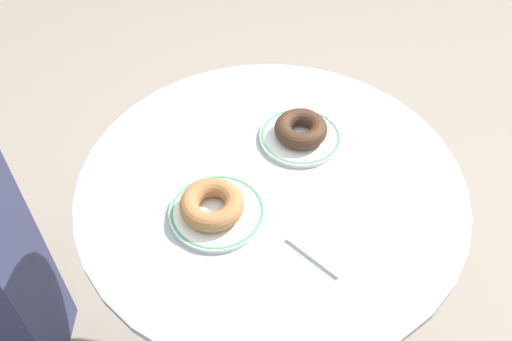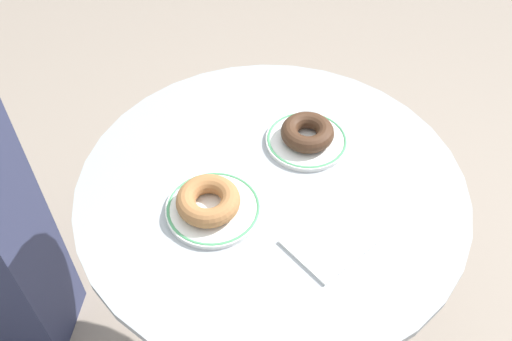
{
  "view_description": "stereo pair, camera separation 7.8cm",
  "coord_description": "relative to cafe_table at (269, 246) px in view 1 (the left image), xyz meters",
  "views": [
    {
      "loc": [
        -0.52,
        -0.53,
        1.58
      ],
      "look_at": [
        -0.03,
        0.02,
        0.77
      ],
      "focal_mm": 39.06,
      "sensor_mm": 36.0,
      "label": 1
    },
    {
      "loc": [
        -0.46,
        -0.58,
        1.58
      ],
      "look_at": [
        -0.03,
        0.02,
        0.77
      ],
      "focal_mm": 39.06,
      "sensor_mm": 36.0,
      "label": 2
    }
  ],
  "objects": [
    {
      "name": "cafe_table",
      "position": [
        0.0,
        0.0,
        0.0
      ],
      "size": [
        0.79,
        0.79,
        0.73
      ],
      "color": "#999EA3",
      "rests_on": "ground"
    },
    {
      "name": "donut_chocolate",
      "position": [
        0.13,
        0.05,
        0.25
      ],
      "size": [
        0.14,
        0.14,
        0.04
      ],
      "primitive_type": "torus",
      "rotation": [
        0.0,
        0.0,
        5.95
      ],
      "color": "#422819",
      "rests_on": "plate_right"
    },
    {
      "name": "donut_cinnamon",
      "position": [
        -0.14,
        0.02,
        0.25
      ],
      "size": [
        0.17,
        0.17,
        0.04
      ],
      "primitive_type": "torus",
      "rotation": [
        0.0,
        0.0,
        5.36
      ],
      "color": "#A36B3D",
      "rests_on": "plate_left"
    },
    {
      "name": "plate_right",
      "position": [
        0.13,
        0.05,
        0.23
      ],
      "size": [
        0.18,
        0.18,
        0.01
      ],
      "color": "white",
      "rests_on": "cafe_table"
    },
    {
      "name": "plate_left",
      "position": [
        -0.13,
        0.01,
        0.23
      ],
      "size": [
        0.18,
        0.18,
        0.01
      ],
      "color": "white",
      "rests_on": "cafe_table"
    },
    {
      "name": "paper_napkin",
      "position": [
        0.0,
        -0.18,
        0.23
      ],
      "size": [
        0.15,
        0.13,
        0.01
      ],
      "primitive_type": "cube",
      "rotation": [
        0.0,
        0.0,
        0.08
      ],
      "color": "white",
      "rests_on": "cafe_table"
    }
  ]
}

